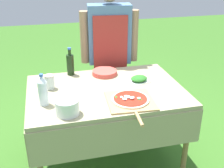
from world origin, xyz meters
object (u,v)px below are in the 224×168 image
(person_cook, at_px, (109,49))
(pizza_on_peel, at_px, (130,100))
(herb_container, at_px, (139,79))
(sauce_jar, at_px, (50,83))
(mixing_tub, at_px, (67,107))
(water_bottle, at_px, (43,91))
(prep_table, at_px, (106,98))
(plate_stack, at_px, (105,72))
(oil_bottle, at_px, (70,64))

(person_cook, distance_m, pizza_on_peel, 0.90)
(herb_container, distance_m, sauce_jar, 0.76)
(sauce_jar, bearing_deg, person_cook, 38.55)
(mixing_tub, bearing_deg, pizza_on_peel, 6.80)
(water_bottle, bearing_deg, sauce_jar, 78.62)
(prep_table, distance_m, water_bottle, 0.56)
(pizza_on_peel, bearing_deg, sauce_jar, 150.09)
(person_cook, height_order, water_bottle, person_cook)
(water_bottle, bearing_deg, plate_stack, 38.66)
(mixing_tub, bearing_deg, oil_bottle, 81.81)
(plate_stack, bearing_deg, person_cook, 69.02)
(water_bottle, height_order, plate_stack, water_bottle)
(prep_table, distance_m, herb_container, 0.34)
(herb_container, relative_size, sauce_jar, 1.77)
(herb_container, xyz_separation_m, mixing_tub, (-0.66, -0.40, 0.03))
(pizza_on_peel, distance_m, oil_bottle, 0.75)
(water_bottle, height_order, herb_container, water_bottle)
(herb_container, bearing_deg, mixing_tub, -148.78)
(oil_bottle, height_order, mixing_tub, oil_bottle)
(person_cook, xyz_separation_m, water_bottle, (-0.68, -0.77, -0.03))
(water_bottle, distance_m, herb_container, 0.85)
(oil_bottle, relative_size, water_bottle, 1.06)
(water_bottle, bearing_deg, oil_bottle, 64.03)
(pizza_on_peel, bearing_deg, prep_table, 120.54)
(prep_table, xyz_separation_m, oil_bottle, (-0.24, 0.38, 0.19))
(person_cook, relative_size, plate_stack, 6.71)
(person_cook, xyz_separation_m, plate_stack, (-0.12, -0.32, -0.12))
(oil_bottle, distance_m, herb_container, 0.64)
(water_bottle, relative_size, mixing_tub, 1.46)
(prep_table, height_order, plate_stack, plate_stack)
(person_cook, relative_size, herb_container, 7.41)
(herb_container, bearing_deg, water_bottle, -164.63)
(prep_table, relative_size, mixing_tub, 7.73)
(mixing_tub, relative_size, sauce_jar, 1.41)
(pizza_on_peel, xyz_separation_m, plate_stack, (-0.07, 0.57, 0.01))
(prep_table, relative_size, herb_container, 6.16)
(plate_stack, bearing_deg, water_bottle, -141.34)
(oil_bottle, bearing_deg, herb_container, -28.10)
(herb_container, height_order, mixing_tub, mixing_tub)
(mixing_tub, height_order, sauce_jar, sauce_jar)
(prep_table, distance_m, pizza_on_peel, 0.31)
(person_cook, relative_size, water_bottle, 6.36)
(oil_bottle, height_order, plate_stack, oil_bottle)
(herb_container, bearing_deg, person_cook, 103.96)
(pizza_on_peel, relative_size, plate_stack, 2.32)
(pizza_on_peel, relative_size, sauce_jar, 4.55)
(herb_container, xyz_separation_m, plate_stack, (-0.26, 0.22, -0.00))
(oil_bottle, relative_size, herb_container, 1.23)
(prep_table, relative_size, sauce_jar, 10.92)
(herb_container, bearing_deg, pizza_on_peel, -118.32)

